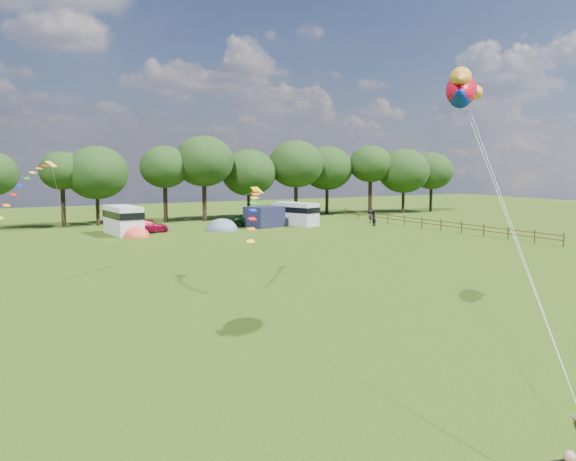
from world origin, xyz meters
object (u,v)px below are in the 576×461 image
car_d (255,220)px  campervan_c (123,219)px  campervan_d (296,213)px  tent_orange (137,237)px  fish_kite (461,89)px  walker_a (373,219)px  car_c (146,226)px  walker_b (370,217)px  tent_greyblue (222,230)px

car_d → campervan_c: bearing=114.4°
campervan_d → tent_orange: campervan_d is taller
fish_kite → walker_a: bearing=13.7°
fish_kite → car_c: bearing=46.1°
fish_kite → campervan_c: bearing=49.3°
walker_b → campervan_c: bearing=-38.7°
car_d → walker_b: (13.44, -2.99, 0.05)m
car_d → tent_greyblue: size_ratio=1.46×
campervan_c → walker_b: size_ratio=3.77×
car_c → campervan_c: size_ratio=0.75×
car_d → fish_kite: 46.73m
fish_kite → walker_a: (23.70, 38.03, -9.22)m
campervan_c → walker_b: (28.32, -2.14, -0.73)m
campervan_d → walker_a: bearing=-145.3°
tent_orange → campervan_d: bearing=8.3°
campervan_c → fish_kite: fish_kite is taller
car_c → walker_b: bearing=-101.9°
fish_kite → walker_b: size_ratio=2.18×
campervan_d → tent_orange: 19.22m
tent_orange → walker_a: bearing=-5.0°
car_c → tent_orange: 3.86m
car_c → walker_a: 24.72m
fish_kite → walker_a: size_ratio=1.99×
car_c → car_d: 12.51m
car_d → walker_b: size_ratio=3.45×
car_c → tent_greyblue: bearing=-109.0°
car_d → campervan_c: 14.93m
tent_greyblue → car_d: bearing=24.3°
car_c → tent_orange: car_c is taller
car_d → fish_kite: size_ratio=1.58×
campervan_c → tent_orange: 3.38m
car_c → tent_orange: bearing=143.2°
walker_a → car_d: bearing=-47.1°
car_c → campervan_d: campervan_d is taller
tent_orange → car_d: bearing=14.9°
car_d → tent_greyblue: (-4.93, -2.22, -0.71)m
fish_kite → walker_b: bearing=13.8°
campervan_d → car_c: bearing=68.6°
car_d → fish_kite: (-12.11, -44.15, 9.34)m
campervan_d → tent_greyblue: 9.65m
fish_kite → walker_b: fish_kite is taller
campervan_c → fish_kite: (2.77, -43.30, 8.56)m
tent_orange → walker_b: 27.88m
campervan_c → fish_kite: size_ratio=1.73×
car_c → car_d: size_ratio=0.82×
campervan_d → fish_kite: bearing=139.2°
car_d → campervan_c: size_ratio=0.91×
campervan_d → fish_kite: 47.00m
car_c → campervan_c: 2.55m
campervan_c → walker_a: size_ratio=3.44×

